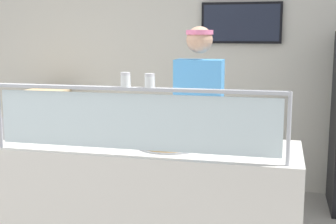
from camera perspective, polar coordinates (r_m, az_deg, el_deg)
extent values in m
cube|color=beige|center=(5.24, 4.00, 5.62)|extent=(6.46, 0.08, 2.70)
cube|color=black|center=(5.11, 8.88, 10.63)|extent=(0.85, 0.04, 0.43)
cube|color=#1E2333|center=(5.09, 8.86, 10.64)|extent=(0.80, 0.01, 0.38)
cube|color=silver|center=(3.38, -2.42, -11.81)|extent=(2.06, 0.74, 0.95)
cylinder|color=#B2B5BC|center=(3.31, -19.75, -0.42)|extent=(0.02, 0.02, 0.43)
cylinder|color=#B2B5BC|center=(2.77, 14.45, -2.01)|extent=(0.02, 0.02, 0.43)
cube|color=silver|center=(2.90, -4.22, -1.20)|extent=(1.80, 0.01, 0.35)
cube|color=#B2B5BC|center=(2.87, -4.27, 2.83)|extent=(1.86, 0.06, 0.02)
cylinder|color=#9EA0A8|center=(3.17, 0.20, -4.13)|extent=(0.44, 0.44, 0.01)
cylinder|color=tan|center=(3.17, 0.20, -3.87)|extent=(0.42, 0.42, 0.02)
cylinder|color=#D65B2D|center=(3.16, 0.20, -3.66)|extent=(0.36, 0.36, 0.01)
cube|color=#ADAFB7|center=(3.15, -0.18, -3.62)|extent=(0.15, 0.29, 0.01)
cylinder|color=white|center=(2.88, -5.18, 3.76)|extent=(0.06, 0.06, 0.07)
cylinder|color=white|center=(2.88, -5.17, 3.54)|extent=(0.05, 0.05, 0.05)
cylinder|color=silver|center=(2.88, -5.19, 4.65)|extent=(0.06, 0.06, 0.02)
cylinder|color=white|center=(2.84, -2.24, 3.65)|extent=(0.06, 0.06, 0.07)
cylinder|color=red|center=(2.84, -2.24, 3.45)|extent=(0.05, 0.05, 0.04)
cylinder|color=silver|center=(2.83, -2.25, 4.52)|extent=(0.06, 0.06, 0.02)
cylinder|color=#23232D|center=(3.96, 2.07, -8.57)|extent=(0.13, 0.13, 0.95)
cylinder|color=#23232D|center=(3.92, 5.25, -8.78)|extent=(0.13, 0.13, 0.95)
cube|color=#4C9EE5|center=(3.77, 3.77, 2.20)|extent=(0.38, 0.21, 0.55)
sphere|color=tan|center=(3.74, 3.85, 8.74)|extent=(0.21, 0.21, 0.21)
cylinder|color=pink|center=(3.74, 3.86, 9.63)|extent=(0.21, 0.21, 0.04)
cylinder|color=tan|center=(3.55, 6.01, 0.14)|extent=(0.08, 0.34, 0.08)
cube|color=#B7BABF|center=(5.48, -14.69, -4.51)|extent=(0.70, 0.55, 0.81)
cube|color=tan|center=(5.39, -14.84, -0.09)|extent=(0.46, 0.46, 0.04)
cube|color=tan|center=(5.39, -14.94, 0.38)|extent=(0.48, 0.48, 0.04)
cube|color=tan|center=(5.37, -14.86, 0.85)|extent=(0.47, 0.47, 0.04)
cube|color=tan|center=(5.37, -14.93, 1.33)|extent=(0.49, 0.49, 0.04)
cube|color=tan|center=(5.37, -15.08, 1.81)|extent=(0.49, 0.49, 0.04)
cube|color=tan|center=(5.36, -14.97, 2.28)|extent=(0.49, 0.49, 0.04)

